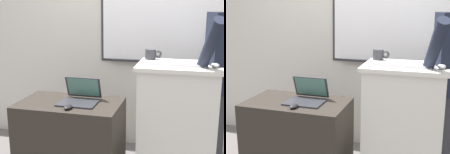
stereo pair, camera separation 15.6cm
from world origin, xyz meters
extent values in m
cube|color=beige|center=(0.00, 1.15, 1.30)|extent=(6.40, 0.12, 2.60)
cube|color=#2D2D30|center=(0.38, 1.08, 1.54)|extent=(1.76, 0.02, 1.22)
cube|color=white|center=(0.38, 1.08, 1.54)|extent=(1.71, 0.02, 1.17)
cube|color=#2D2D30|center=(0.38, 1.06, 0.94)|extent=(1.54, 0.04, 0.02)
cube|color=beige|center=(0.35, 0.34, 0.51)|extent=(0.60, 0.44, 1.03)
cube|color=beige|center=(0.35, 0.34, 1.04)|extent=(0.65, 0.48, 0.03)
cube|color=#28231E|center=(-0.53, 0.24, 0.36)|extent=(0.86, 0.53, 0.71)
cylinder|color=#333338|center=(0.66, 0.40, 0.42)|extent=(0.13, 0.13, 0.83)
cylinder|color=black|center=(0.55, 0.18, 1.18)|extent=(0.21, 0.44, 0.52)
cube|color=#28282D|center=(-0.45, 0.21, 0.72)|extent=(0.32, 0.23, 0.01)
cube|color=#28282D|center=(-0.45, 0.36, 0.82)|extent=(0.31, 0.08, 0.19)
cube|color=#4C7A6B|center=(-0.45, 0.35, 0.82)|extent=(0.28, 0.06, 0.16)
cube|color=silver|center=(0.34, 0.28, 1.07)|extent=(0.42, 0.12, 0.02)
ellipsoid|color=black|center=(-0.48, 0.07, 0.73)|extent=(0.06, 0.10, 0.03)
ellipsoid|color=#BCBCC1|center=(0.61, 0.27, 1.08)|extent=(0.06, 0.10, 0.03)
cylinder|color=#333338|center=(0.10, 0.50, 1.10)|extent=(0.09, 0.09, 0.09)
torus|color=#333338|center=(0.16, 0.50, 1.11)|extent=(0.07, 0.02, 0.07)
camera|label=1|loc=(0.43, -2.10, 1.51)|focal=50.00mm
camera|label=2|loc=(0.58, -2.06, 1.51)|focal=50.00mm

